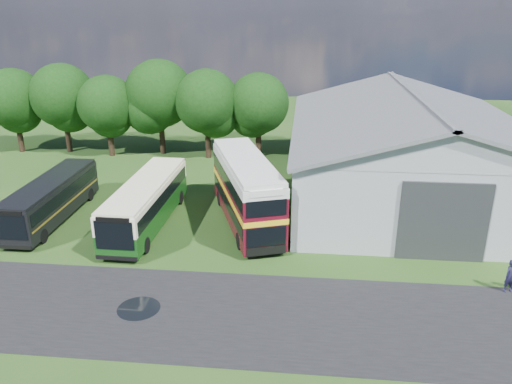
# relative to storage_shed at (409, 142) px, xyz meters

# --- Properties ---
(ground) EXTENTS (120.00, 120.00, 0.00)m
(ground) POSITION_rel_storage_shed_xyz_m (-15.00, -15.98, -4.17)
(ground) COLOR #1D3E13
(ground) RESTS_ON ground
(asphalt_road) EXTENTS (60.00, 8.00, 0.02)m
(asphalt_road) POSITION_rel_storage_shed_xyz_m (-12.00, -18.98, -4.17)
(asphalt_road) COLOR black
(asphalt_road) RESTS_ON ground
(puddle) EXTENTS (2.20, 2.20, 0.01)m
(puddle) POSITION_rel_storage_shed_xyz_m (-16.50, -18.98, -4.17)
(puddle) COLOR black
(puddle) RESTS_ON ground
(storage_shed) EXTENTS (18.80, 24.80, 8.15)m
(storage_shed) POSITION_rel_storage_shed_xyz_m (0.00, 0.00, 0.00)
(storage_shed) COLOR gray
(storage_shed) RESTS_ON ground
(tree_far_left) EXTENTS (6.12, 6.12, 8.64)m
(tree_far_left) POSITION_rel_storage_shed_xyz_m (-38.00, 8.02, 1.40)
(tree_far_left) COLOR black
(tree_far_left) RESTS_ON ground
(tree_left_a) EXTENTS (6.46, 6.46, 9.12)m
(tree_left_a) POSITION_rel_storage_shed_xyz_m (-33.00, 8.52, 1.71)
(tree_left_a) COLOR black
(tree_left_a) RESTS_ON ground
(tree_left_b) EXTENTS (5.78, 5.78, 8.16)m
(tree_left_b) POSITION_rel_storage_shed_xyz_m (-28.00, 7.52, 1.09)
(tree_left_b) COLOR black
(tree_left_b) RESTS_ON ground
(tree_mid) EXTENTS (6.80, 6.80, 9.60)m
(tree_mid) POSITION_rel_storage_shed_xyz_m (-23.00, 8.82, 2.02)
(tree_mid) COLOR black
(tree_mid) RESTS_ON ground
(tree_right_a) EXTENTS (6.26, 6.26, 8.83)m
(tree_right_a) POSITION_rel_storage_shed_xyz_m (-18.00, 7.82, 1.52)
(tree_right_a) COLOR black
(tree_right_a) RESTS_ON ground
(tree_right_b) EXTENTS (5.98, 5.98, 8.45)m
(tree_right_b) POSITION_rel_storage_shed_xyz_m (-13.00, 8.62, 1.27)
(tree_right_b) COLOR black
(tree_right_b) RESTS_ON ground
(shrub_front) EXTENTS (1.70, 1.70, 1.70)m
(shrub_front) POSITION_rel_storage_shed_xyz_m (-9.40, -9.98, -4.17)
(shrub_front) COLOR #194714
(shrub_front) RESTS_ON ground
(shrub_mid) EXTENTS (1.60, 1.60, 1.60)m
(shrub_mid) POSITION_rel_storage_shed_xyz_m (-9.40, -7.98, -4.17)
(shrub_mid) COLOR #194714
(shrub_mid) RESTS_ON ground
(shrub_back) EXTENTS (1.80, 1.80, 1.80)m
(shrub_back) POSITION_rel_storage_shed_xyz_m (-9.40, -5.98, -4.17)
(shrub_back) COLOR #194714
(shrub_back) RESTS_ON ground
(bus_green_single) EXTENTS (2.93, 11.75, 3.23)m
(bus_green_single) POSITION_rel_storage_shed_xyz_m (-19.12, -8.87, -2.45)
(bus_green_single) COLOR black
(bus_green_single) RESTS_ON ground
(bus_maroon_double) EXTENTS (6.36, 11.51, 4.81)m
(bus_maroon_double) POSITION_rel_storage_shed_xyz_m (-12.26, -7.85, -1.76)
(bus_maroon_double) COLOR black
(bus_maroon_double) RESTS_ON ground
(bus_dark_single) EXTENTS (2.59, 10.78, 2.97)m
(bus_dark_single) POSITION_rel_storage_shed_xyz_m (-26.21, -8.54, -2.59)
(bus_dark_single) COLOR black
(bus_dark_single) RESTS_ON ground
(visitor_a) EXTENTS (0.78, 0.63, 1.87)m
(visitor_a) POSITION_rel_storage_shed_xyz_m (2.90, -15.40, -3.23)
(visitor_a) COLOR black
(visitor_a) RESTS_ON ground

